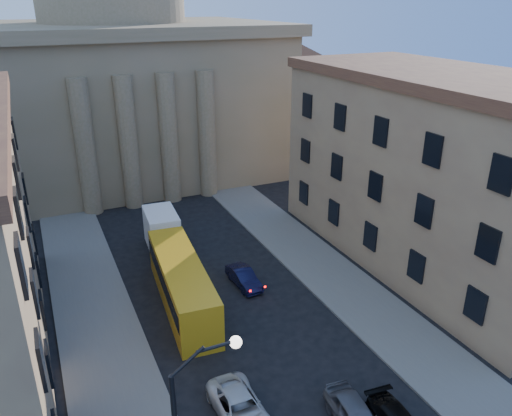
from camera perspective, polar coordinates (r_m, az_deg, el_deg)
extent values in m
cube|color=#625E59|center=(30.02, -16.04, -18.36)|extent=(5.00, 60.00, 0.15)
cube|color=#625E59|center=(35.41, 12.58, -10.91)|extent=(5.00, 60.00, 0.15)
cube|color=#766748|center=(62.82, -15.10, 11.56)|extent=(34.00, 26.00, 16.00)
cube|color=#766748|center=(61.85, -15.93, 19.19)|extent=(35.50, 27.50, 1.20)
cube|color=#766748|center=(68.17, 3.32, 10.97)|extent=(13.00, 13.00, 11.00)
cone|color=#502C22|center=(67.04, 3.47, 17.26)|extent=(26.02, 26.02, 4.00)
cylinder|color=#766748|center=(49.60, -18.90, 6.47)|extent=(1.80, 1.80, 13.00)
cylinder|color=#766748|center=(50.12, -14.36, 7.15)|extent=(1.80, 1.80, 13.00)
cylinder|color=#766748|center=(50.94, -9.93, 7.77)|extent=(1.80, 1.80, 13.00)
cylinder|color=#766748|center=(52.05, -5.65, 8.32)|extent=(1.80, 1.80, 13.00)
cube|color=#A1865F|center=(40.33, 19.78, 3.50)|extent=(11.00, 26.00, 14.00)
cube|color=#502C22|center=(38.72, 21.23, 13.74)|extent=(11.60, 26.60, 0.80)
cylinder|color=black|center=(17.32, -7.92, -17.09)|extent=(1.30, 0.12, 0.96)
cylinder|color=black|center=(17.36, -4.71, -15.54)|extent=(1.30, 0.12, 0.12)
sphere|color=white|center=(17.59, -2.33, -15.07)|extent=(0.44, 0.44, 0.44)
imported|color=silver|center=(26.61, -1.79, -21.96)|extent=(2.24, 4.83, 1.34)
imported|color=#535358|center=(26.62, 11.25, -22.28)|extent=(2.22, 4.48, 1.47)
imported|color=black|center=(36.73, -1.42, -7.96)|extent=(1.52, 3.89, 1.26)
cube|color=gold|center=(34.44, -8.45, -8.58)|extent=(3.56, 11.63, 3.23)
cube|color=black|center=(34.17, -8.50, -7.84)|extent=(3.57, 11.01, 1.15)
cylinder|color=black|center=(31.49, -8.61, -14.34)|extent=(0.40, 1.06, 1.04)
cylinder|color=black|center=(31.83, -4.84, -13.68)|extent=(0.40, 1.06, 1.04)
cylinder|color=black|center=(38.41, -11.19, -7.13)|extent=(0.40, 1.06, 1.04)
cylinder|color=black|center=(38.69, -8.14, -6.67)|extent=(0.40, 1.06, 1.04)
cube|color=white|center=(39.79, -9.94, -4.78)|extent=(2.52, 2.61, 2.44)
cube|color=black|center=(38.63, -9.63, -5.13)|extent=(2.24, 0.29, 1.12)
cube|color=white|center=(41.98, -10.71, -2.46)|extent=(2.76, 4.44, 3.15)
cylinder|color=black|center=(39.66, -11.19, -6.22)|extent=(0.35, 0.93, 0.91)
cylinder|color=black|center=(39.95, -8.32, -5.79)|extent=(0.35, 0.93, 0.91)
cylinder|color=black|center=(43.24, -12.12, -3.75)|extent=(0.35, 0.93, 0.91)
cylinder|color=black|center=(43.51, -9.49, -3.37)|extent=(0.35, 0.93, 0.91)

